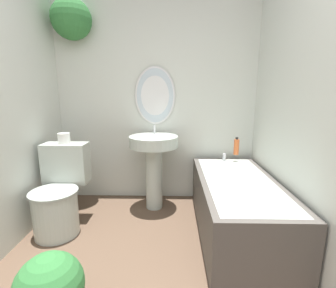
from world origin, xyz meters
TOP-DOWN VIEW (x-y plane):
  - wall_back at (-0.15, 2.26)m, footprint 2.36×0.41m
  - wall_right at (1.15, 1.13)m, footprint 0.06×2.38m
  - toilet at (-0.85, 1.52)m, footprint 0.42×0.60m
  - pedestal_sink at (-0.02, 1.96)m, footprint 0.52×0.52m
  - bathtub at (0.76, 1.49)m, footprint 0.67×1.44m
  - shampoo_bottle at (0.89, 2.08)m, footprint 0.06×0.06m
  - toilet_paper_roll at (-0.85, 1.71)m, footprint 0.11×0.11m

SIDE VIEW (x-z plane):
  - bathtub at x=0.76m, z-range -0.03..0.55m
  - toilet at x=-0.85m, z-range -0.05..0.73m
  - pedestal_sink at x=-0.02m, z-range 0.13..1.03m
  - shampoo_bottle at x=0.89m, z-range 0.57..0.77m
  - toilet_paper_roll at x=-0.85m, z-range 0.78..0.88m
  - wall_right at x=1.15m, z-range 0.00..2.40m
  - wall_back at x=-0.15m, z-range 0.14..2.54m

